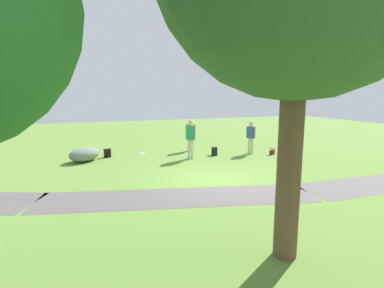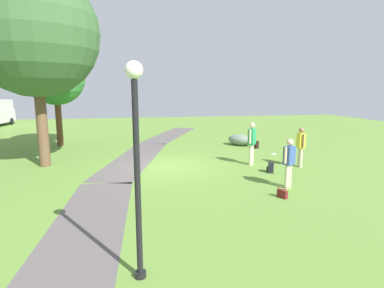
% 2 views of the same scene
% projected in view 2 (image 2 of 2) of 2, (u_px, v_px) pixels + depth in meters
% --- Properties ---
extents(ground_plane, '(48.00, 48.00, 0.00)m').
position_uv_depth(ground_plane, '(164.00, 166.00, 12.86)').
color(ground_plane, olive).
extents(footpath_segment_near, '(8.06, 2.06, 0.01)m').
position_uv_depth(footpath_segment_near, '(83.00, 238.00, 6.63)').
color(footpath_segment_near, '#5A5352').
rests_on(footpath_segment_near, ground).
extents(footpath_segment_mid, '(8.18, 3.65, 0.01)m').
position_uv_depth(footpath_segment_mid, '(136.00, 158.00, 14.46)').
color(footpath_segment_mid, '#5A5352').
rests_on(footpath_segment_mid, ground).
extents(footpath_segment_far, '(8.03, 4.77, 0.01)m').
position_uv_depth(footpath_segment_far, '(171.00, 134.00, 22.23)').
color(footpath_segment_far, '#5A5352').
rests_on(footpath_segment_far, ground).
extents(large_shade_tree, '(5.01, 5.01, 7.86)m').
position_uv_depth(large_shade_tree, '(34.00, 34.00, 12.03)').
color(large_shade_tree, brown).
rests_on(large_shade_tree, ground).
extents(young_tree_near_path, '(3.13, 3.13, 5.46)m').
position_uv_depth(young_tree_near_path, '(56.00, 77.00, 16.96)').
color(young_tree_near_path, brown).
rests_on(young_tree_near_path, ground).
extents(lamp_post, '(0.28, 0.28, 3.59)m').
position_uv_depth(lamp_post, '(136.00, 150.00, 4.86)').
color(lamp_post, black).
rests_on(lamp_post, ground).
extents(lawn_boulder, '(1.76, 1.67, 0.63)m').
position_uv_depth(lawn_boulder, '(240.00, 140.00, 17.79)').
color(lawn_boulder, slate).
rests_on(lawn_boulder, ground).
extents(woman_with_handbag, '(0.39, 0.46, 1.62)m').
position_uv_depth(woman_with_handbag, '(289.00, 160.00, 9.89)').
color(woman_with_handbag, beige).
rests_on(woman_with_handbag, ground).
extents(man_near_boulder, '(0.43, 0.42, 1.81)m').
position_uv_depth(man_near_boulder, '(252.00, 140.00, 12.98)').
color(man_near_boulder, beige).
rests_on(man_near_boulder, ground).
extents(passerby_on_path, '(0.52, 0.27, 1.65)m').
position_uv_depth(passerby_on_path, '(301.00, 144.00, 12.64)').
color(passerby_on_path, beige).
rests_on(passerby_on_path, ground).
extents(handbag_on_grass, '(0.36, 0.36, 0.31)m').
position_uv_depth(handbag_on_grass, '(282.00, 193.00, 9.09)').
color(handbag_on_grass, maroon).
rests_on(handbag_on_grass, ground).
extents(backpack_by_boulder, '(0.33, 0.33, 0.40)m').
position_uv_depth(backpack_by_boulder, '(256.00, 145.00, 16.90)').
color(backpack_by_boulder, black).
rests_on(backpack_by_boulder, ground).
extents(spare_backpack_on_lawn, '(0.34, 0.33, 0.40)m').
position_uv_depth(spare_backpack_on_lawn, '(271.00, 168.00, 11.88)').
color(spare_backpack_on_lawn, black).
rests_on(spare_backpack_on_lawn, ground).
extents(frisbee_on_grass, '(0.27, 0.27, 0.02)m').
position_uv_depth(frisbee_on_grass, '(274.00, 154.00, 15.33)').
color(frisbee_on_grass, white).
rests_on(frisbee_on_grass, ground).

